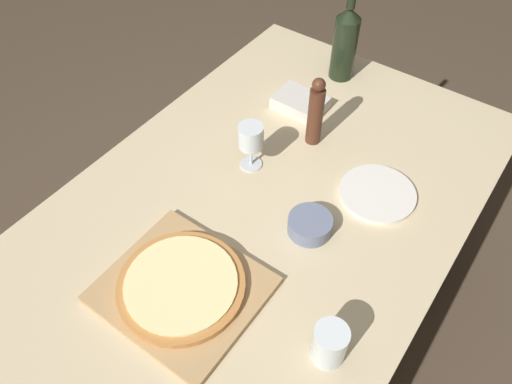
% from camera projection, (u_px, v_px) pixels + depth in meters
% --- Properties ---
extents(ground_plane, '(12.00, 12.00, 0.00)m').
position_uv_depth(ground_plane, '(252.00, 338.00, 1.90)').
color(ground_plane, '#4C3D2D').
extents(dining_table, '(0.99, 1.67, 0.75)m').
position_uv_depth(dining_table, '(251.00, 235.00, 1.39)').
color(dining_table, '#CCB78E').
rests_on(dining_table, ground_plane).
extents(cutting_board, '(0.36, 0.32, 0.02)m').
position_uv_depth(cutting_board, '(183.00, 290.00, 1.18)').
color(cutting_board, tan).
rests_on(cutting_board, dining_table).
extents(pizza, '(0.30, 0.30, 0.02)m').
position_uv_depth(pizza, '(182.00, 285.00, 1.16)').
color(pizza, '#BC7A3D').
rests_on(pizza, cutting_board).
extents(wine_bottle, '(0.08, 0.08, 0.33)m').
position_uv_depth(wine_bottle, '(345.00, 42.00, 1.64)').
color(wine_bottle, black).
rests_on(wine_bottle, dining_table).
extents(pepper_mill, '(0.05, 0.05, 0.23)m').
position_uv_depth(pepper_mill, '(316.00, 113.00, 1.45)').
color(pepper_mill, '#4C2819').
rests_on(pepper_mill, dining_table).
extents(wine_glass, '(0.07, 0.07, 0.15)m').
position_uv_depth(wine_glass, '(251.00, 138.00, 1.38)').
color(wine_glass, silver).
rests_on(wine_glass, dining_table).
extents(small_bowl, '(0.12, 0.12, 0.05)m').
position_uv_depth(small_bowl, '(310.00, 225.00, 1.29)').
color(small_bowl, slate).
rests_on(small_bowl, dining_table).
extents(drinking_tumbler, '(0.08, 0.08, 0.11)m').
position_uv_depth(drinking_tumbler, '(329.00, 344.00, 1.05)').
color(drinking_tumbler, silver).
rests_on(drinking_tumbler, dining_table).
extents(dinner_plate, '(0.21, 0.21, 0.01)m').
position_uv_depth(dinner_plate, '(377.00, 193.00, 1.38)').
color(dinner_plate, silver).
rests_on(dinner_plate, dining_table).
extents(food_container, '(0.16, 0.12, 0.04)m').
position_uv_depth(food_container, '(300.00, 103.00, 1.61)').
color(food_container, beige).
rests_on(food_container, dining_table).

